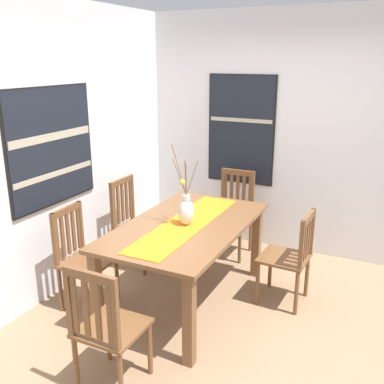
{
  "coord_description": "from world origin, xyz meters",
  "views": [
    {
      "loc": [
        -3.02,
        -1.04,
        2.18
      ],
      "look_at": [
        0.28,
        0.57,
        1.05
      ],
      "focal_mm": 40.96,
      "sensor_mm": 36.0,
      "label": 1
    }
  ],
  "objects_px": {
    "centerpiece_vase": "(186,210)",
    "painting_on_back_wall": "(51,147)",
    "chair_0": "(106,326)",
    "chair_2": "(81,256)",
    "dining_table": "(186,235)",
    "chair_1": "(233,212)",
    "chair_4": "(133,221)",
    "chair_3": "(291,255)",
    "painting_on_side_wall": "(241,130)"
  },
  "relations": [
    {
      "from": "dining_table",
      "to": "chair_1",
      "type": "bearing_deg",
      "value": 0.48
    },
    {
      "from": "chair_2",
      "to": "dining_table",
      "type": "bearing_deg",
      "value": -61.67
    },
    {
      "from": "chair_0",
      "to": "chair_2",
      "type": "relative_size",
      "value": 1.02
    },
    {
      "from": "chair_1",
      "to": "painting_on_back_wall",
      "type": "relative_size",
      "value": 0.9
    },
    {
      "from": "chair_4",
      "to": "painting_on_back_wall",
      "type": "height_order",
      "value": "painting_on_back_wall"
    },
    {
      "from": "centerpiece_vase",
      "to": "painting_on_back_wall",
      "type": "xyz_separation_m",
      "value": [
        -0.27,
        1.22,
        0.5
      ]
    },
    {
      "from": "chair_0",
      "to": "painting_on_side_wall",
      "type": "bearing_deg",
      "value": 2.23
    },
    {
      "from": "chair_4",
      "to": "painting_on_side_wall",
      "type": "bearing_deg",
      "value": -34.62
    },
    {
      "from": "chair_4",
      "to": "chair_1",
      "type": "bearing_deg",
      "value": -48.31
    },
    {
      "from": "centerpiece_vase",
      "to": "chair_4",
      "type": "height_order",
      "value": "centerpiece_vase"
    },
    {
      "from": "chair_1",
      "to": "painting_on_back_wall",
      "type": "distance_m",
      "value": 2.13
    },
    {
      "from": "dining_table",
      "to": "centerpiece_vase",
      "type": "height_order",
      "value": "centerpiece_vase"
    },
    {
      "from": "dining_table",
      "to": "painting_on_back_wall",
      "type": "bearing_deg",
      "value": 103.74
    },
    {
      "from": "chair_2",
      "to": "painting_on_side_wall",
      "type": "bearing_deg",
      "value": -20.1
    },
    {
      "from": "chair_2",
      "to": "centerpiece_vase",
      "type": "bearing_deg",
      "value": -63.22
    },
    {
      "from": "chair_3",
      "to": "chair_4",
      "type": "relative_size",
      "value": 0.92
    },
    {
      "from": "centerpiece_vase",
      "to": "chair_4",
      "type": "bearing_deg",
      "value": 61.85
    },
    {
      "from": "dining_table",
      "to": "centerpiece_vase",
      "type": "xyz_separation_m",
      "value": [
        -0.02,
        -0.01,
        0.25
      ]
    },
    {
      "from": "chair_1",
      "to": "chair_4",
      "type": "distance_m",
      "value": 1.15
    },
    {
      "from": "chair_0",
      "to": "centerpiece_vase",
      "type": "bearing_deg",
      "value": 0.71
    },
    {
      "from": "painting_on_back_wall",
      "to": "painting_on_side_wall",
      "type": "bearing_deg",
      "value": -30.78
    },
    {
      "from": "dining_table",
      "to": "chair_4",
      "type": "height_order",
      "value": "chair_4"
    },
    {
      "from": "chair_0",
      "to": "chair_1",
      "type": "height_order",
      "value": "chair_1"
    },
    {
      "from": "chair_0",
      "to": "painting_on_side_wall",
      "type": "height_order",
      "value": "painting_on_side_wall"
    },
    {
      "from": "chair_1",
      "to": "painting_on_side_wall",
      "type": "relative_size",
      "value": 0.76
    },
    {
      "from": "chair_1",
      "to": "chair_3",
      "type": "relative_size",
      "value": 1.08
    },
    {
      "from": "chair_3",
      "to": "painting_on_back_wall",
      "type": "height_order",
      "value": "painting_on_back_wall"
    },
    {
      "from": "chair_4",
      "to": "painting_on_side_wall",
      "type": "distance_m",
      "value": 1.64
    },
    {
      "from": "painting_on_back_wall",
      "to": "dining_table",
      "type": "bearing_deg",
      "value": -76.26
    },
    {
      "from": "painting_on_side_wall",
      "to": "centerpiece_vase",
      "type": "bearing_deg",
      "value": -176.64
    },
    {
      "from": "chair_2",
      "to": "chair_3",
      "type": "height_order",
      "value": "chair_2"
    },
    {
      "from": "painting_on_back_wall",
      "to": "chair_1",
      "type": "bearing_deg",
      "value": -38.35
    },
    {
      "from": "chair_0",
      "to": "painting_on_back_wall",
      "type": "height_order",
      "value": "painting_on_back_wall"
    },
    {
      "from": "chair_0",
      "to": "chair_1",
      "type": "relative_size",
      "value": 0.98
    },
    {
      "from": "centerpiece_vase",
      "to": "chair_0",
      "type": "bearing_deg",
      "value": -179.29
    },
    {
      "from": "painting_on_side_wall",
      "to": "chair_4",
      "type": "bearing_deg",
      "value": 145.38
    },
    {
      "from": "chair_1",
      "to": "painting_on_side_wall",
      "type": "height_order",
      "value": "painting_on_side_wall"
    },
    {
      "from": "chair_3",
      "to": "chair_1",
      "type": "bearing_deg",
      "value": 47.02
    },
    {
      "from": "centerpiece_vase",
      "to": "chair_2",
      "type": "bearing_deg",
      "value": 116.78
    },
    {
      "from": "chair_1",
      "to": "chair_2",
      "type": "distance_m",
      "value": 1.85
    },
    {
      "from": "chair_0",
      "to": "chair_2",
      "type": "bearing_deg",
      "value": 47.57
    },
    {
      "from": "dining_table",
      "to": "painting_on_side_wall",
      "type": "height_order",
      "value": "painting_on_side_wall"
    },
    {
      "from": "dining_table",
      "to": "painting_on_side_wall",
      "type": "xyz_separation_m",
      "value": [
        1.59,
        0.08,
        0.71
      ]
    },
    {
      "from": "dining_table",
      "to": "chair_3",
      "type": "xyz_separation_m",
      "value": [
        0.41,
        -0.85,
        -0.19
      ]
    },
    {
      "from": "painting_on_side_wall",
      "to": "chair_1",
      "type": "bearing_deg",
      "value": -169.2
    },
    {
      "from": "chair_1",
      "to": "chair_3",
      "type": "bearing_deg",
      "value": -132.98
    },
    {
      "from": "centerpiece_vase",
      "to": "painting_on_side_wall",
      "type": "height_order",
      "value": "painting_on_side_wall"
    },
    {
      "from": "chair_3",
      "to": "dining_table",
      "type": "bearing_deg",
      "value": 115.7
    },
    {
      "from": "chair_0",
      "to": "chair_3",
      "type": "relative_size",
      "value": 1.07
    },
    {
      "from": "dining_table",
      "to": "chair_0",
      "type": "xyz_separation_m",
      "value": [
        -1.23,
        -0.03,
        -0.18
      ]
    }
  ]
}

